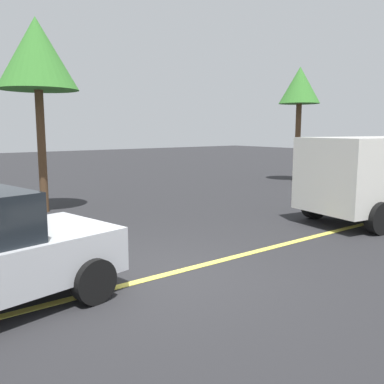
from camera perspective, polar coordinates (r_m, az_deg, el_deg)
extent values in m
plane|color=#262628|center=(7.02, -4.57, -11.46)|extent=(80.00, 80.00, 0.00)
cube|color=#E0D14C|center=(8.94, 11.84, -7.17)|extent=(28.00, 0.16, 0.01)
cylinder|color=black|center=(11.78, 16.38, -1.66)|extent=(0.79, 0.37, 0.76)
cylinder|color=black|center=(10.51, 24.18, -3.28)|extent=(0.79, 0.37, 0.76)
cylinder|color=black|center=(7.51, -21.09, -8.12)|extent=(0.67, 0.33, 0.64)
cylinder|color=black|center=(6.07, -13.27, -11.72)|extent=(0.67, 0.33, 0.64)
cylinder|color=#513823|center=(12.80, -19.81, 5.14)|extent=(0.24, 0.24, 3.50)
cone|color=#387A2D|center=(12.95, -20.45, 17.31)|extent=(2.22, 2.22, 1.98)
cylinder|color=#513823|center=(19.97, 14.22, 6.51)|extent=(0.25, 0.25, 3.55)
cone|color=#387A2D|center=(20.05, 14.50, 13.94)|extent=(1.84, 1.84, 1.64)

